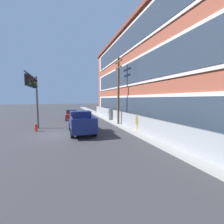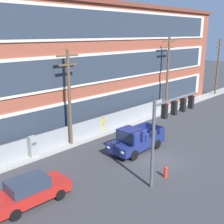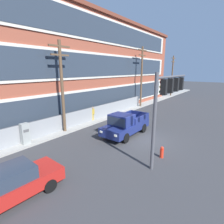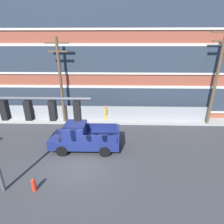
{
  "view_description": "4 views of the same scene",
  "coord_description": "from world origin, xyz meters",
  "px_view_note": "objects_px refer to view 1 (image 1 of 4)",
  "views": [
    {
      "loc": [
        14.08,
        0.33,
        3.23
      ],
      "look_at": [
        -1.19,
        5.36,
        1.77
      ],
      "focal_mm": 24.0,
      "sensor_mm": 36.0,
      "label": 1
    },
    {
      "loc": [
        -16.63,
        -11.27,
        9.26
      ],
      "look_at": [
        -2.84,
        1.88,
        3.9
      ],
      "focal_mm": 45.0,
      "sensor_mm": 36.0,
      "label": 2
    },
    {
      "loc": [
        -12.37,
        -5.98,
        5.68
      ],
      "look_at": [
        0.62,
        3.87,
        1.7
      ],
      "focal_mm": 28.0,
      "sensor_mm": 36.0,
      "label": 3
    },
    {
      "loc": [
        2.42,
        -9.44,
        7.43
      ],
      "look_at": [
        2.06,
        3.75,
        2.31
      ],
      "focal_mm": 28.0,
      "sensor_mm": 36.0,
      "label": 4
    }
  ],
  "objects_px": {
    "pickup_truck_navy": "(81,123)",
    "sedan_red": "(72,114)",
    "traffic_signal_mast": "(34,89)",
    "pedestrian_near_cabinet": "(137,122)",
    "fire_hydrant": "(36,128)",
    "electrical_cabinet": "(110,115)",
    "utility_pole_near_corner": "(118,89)"
  },
  "relations": [
    {
      "from": "pickup_truck_navy",
      "to": "sedan_red",
      "type": "height_order",
      "value": "pickup_truck_navy"
    },
    {
      "from": "traffic_signal_mast",
      "to": "sedan_red",
      "type": "distance_m",
      "value": 9.38
    },
    {
      "from": "sedan_red",
      "to": "pedestrian_near_cabinet",
      "type": "distance_m",
      "value": 12.39
    },
    {
      "from": "pedestrian_near_cabinet",
      "to": "fire_hydrant",
      "type": "relative_size",
      "value": 2.17
    },
    {
      "from": "sedan_red",
      "to": "pedestrian_near_cabinet",
      "type": "bearing_deg",
      "value": 26.48
    },
    {
      "from": "electrical_cabinet",
      "to": "pedestrian_near_cabinet",
      "type": "relative_size",
      "value": 1.05
    },
    {
      "from": "traffic_signal_mast",
      "to": "sedan_red",
      "type": "height_order",
      "value": "traffic_signal_mast"
    },
    {
      "from": "utility_pole_near_corner",
      "to": "fire_hydrant",
      "type": "bearing_deg",
      "value": -84.62
    },
    {
      "from": "traffic_signal_mast",
      "to": "utility_pole_near_corner",
      "type": "distance_m",
      "value": 9.03
    },
    {
      "from": "sedan_red",
      "to": "fire_hydrant",
      "type": "xyz_separation_m",
      "value": [
        7.77,
        -3.81,
        -0.42
      ]
    },
    {
      "from": "sedan_red",
      "to": "electrical_cabinet",
      "type": "xyz_separation_m",
      "value": [
        3.3,
        5.16,
        0.09
      ]
    },
    {
      "from": "traffic_signal_mast",
      "to": "utility_pole_near_corner",
      "type": "relative_size",
      "value": 0.69
    },
    {
      "from": "electrical_cabinet",
      "to": "fire_hydrant",
      "type": "bearing_deg",
      "value": -63.57
    },
    {
      "from": "traffic_signal_mast",
      "to": "fire_hydrant",
      "type": "xyz_separation_m",
      "value": [
        -0.1,
        0.05,
        -3.75
      ]
    },
    {
      "from": "utility_pole_near_corner",
      "to": "pedestrian_near_cabinet",
      "type": "xyz_separation_m",
      "value": [
        4.16,
        0.4,
        -3.44
      ]
    },
    {
      "from": "sedan_red",
      "to": "pedestrian_near_cabinet",
      "type": "xyz_separation_m",
      "value": [
        11.08,
        5.52,
        0.18
      ]
    },
    {
      "from": "pickup_truck_navy",
      "to": "fire_hydrant",
      "type": "relative_size",
      "value": 6.56
    },
    {
      "from": "fire_hydrant",
      "to": "electrical_cabinet",
      "type": "bearing_deg",
      "value": 116.43
    },
    {
      "from": "utility_pole_near_corner",
      "to": "pickup_truck_navy",
      "type": "bearing_deg",
      "value": -59.46
    },
    {
      "from": "traffic_signal_mast",
      "to": "fire_hydrant",
      "type": "relative_size",
      "value": 7.11
    },
    {
      "from": "sedan_red",
      "to": "electrical_cabinet",
      "type": "height_order",
      "value": "electrical_cabinet"
    },
    {
      "from": "utility_pole_near_corner",
      "to": "electrical_cabinet",
      "type": "height_order",
      "value": "utility_pole_near_corner"
    },
    {
      "from": "traffic_signal_mast",
      "to": "pedestrian_near_cabinet",
      "type": "height_order",
      "value": "traffic_signal_mast"
    },
    {
      "from": "pedestrian_near_cabinet",
      "to": "pickup_truck_navy",
      "type": "bearing_deg",
      "value": -104.56
    },
    {
      "from": "fire_hydrant",
      "to": "pedestrian_near_cabinet",
      "type": "bearing_deg",
      "value": 70.43
    },
    {
      "from": "sedan_red",
      "to": "electrical_cabinet",
      "type": "bearing_deg",
      "value": 57.38
    },
    {
      "from": "utility_pole_near_corner",
      "to": "electrical_cabinet",
      "type": "bearing_deg",
      "value": 179.35
    },
    {
      "from": "electrical_cabinet",
      "to": "fire_hydrant",
      "type": "relative_size",
      "value": 2.28
    },
    {
      "from": "sedan_red",
      "to": "utility_pole_near_corner",
      "type": "relative_size",
      "value": 0.55
    },
    {
      "from": "pickup_truck_navy",
      "to": "utility_pole_near_corner",
      "type": "height_order",
      "value": "utility_pole_near_corner"
    },
    {
      "from": "sedan_red",
      "to": "fire_hydrant",
      "type": "distance_m",
      "value": 8.66
    },
    {
      "from": "sedan_red",
      "to": "pedestrian_near_cabinet",
      "type": "height_order",
      "value": "pedestrian_near_cabinet"
    }
  ]
}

